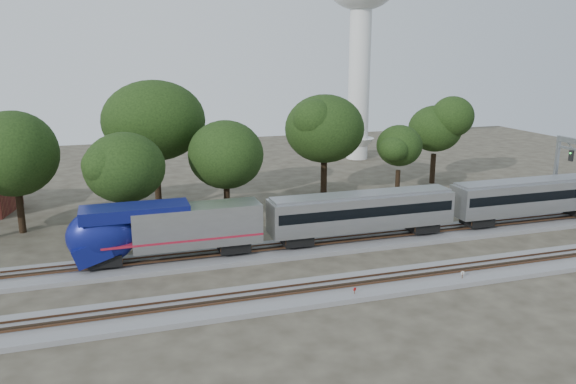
# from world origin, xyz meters

# --- Properties ---
(ground) EXTENTS (160.00, 160.00, 0.00)m
(ground) POSITION_xyz_m (0.00, 0.00, 0.00)
(ground) COLOR #383328
(ground) RESTS_ON ground
(track_far) EXTENTS (160.00, 5.00, 0.73)m
(track_far) POSITION_xyz_m (0.00, 6.00, 0.21)
(track_far) COLOR slate
(track_far) RESTS_ON ground
(track_near) EXTENTS (160.00, 5.00, 0.73)m
(track_near) POSITION_xyz_m (0.00, -4.00, 0.21)
(track_near) COLOR slate
(track_near) RESTS_ON ground
(switch_stand_red) EXTENTS (0.29, 0.13, 0.93)m
(switch_stand_red) POSITION_xyz_m (0.76, -5.68, 0.60)
(switch_stand_red) COLOR #512D19
(switch_stand_red) RESTS_ON ground
(switch_stand_white) EXTENTS (0.33, 0.06, 1.03)m
(switch_stand_white) POSITION_xyz_m (10.51, -5.52, 0.66)
(switch_stand_white) COLOR #512D19
(switch_stand_white) RESTS_ON ground
(switch_lever) EXTENTS (0.57, 0.44, 0.30)m
(switch_lever) POSITION_xyz_m (7.54, -5.36, 0.15)
(switch_lever) COLOR #512D19
(switch_lever) RESTS_ON ground
(water_tower) EXTENTS (13.14, 13.14, 36.38)m
(water_tower) POSITION_xyz_m (25.60, 48.69, 26.95)
(water_tower) COLOR silver
(water_tower) RESTS_ON ground
(tree_1) EXTENTS (8.59, 8.59, 12.11)m
(tree_1) POSITION_xyz_m (-25.91, 20.08, 8.43)
(tree_1) COLOR black
(tree_1) RESTS_ON ground
(tree_2) EXTENTS (7.62, 7.62, 10.74)m
(tree_2) POSITION_xyz_m (-15.25, 14.19, 7.47)
(tree_2) COLOR black
(tree_2) RESTS_ON ground
(tree_3) EXTENTS (11.06, 11.06, 15.59)m
(tree_3) POSITION_xyz_m (-11.45, 23.75, 10.87)
(tree_3) COLOR black
(tree_3) RESTS_ON ground
(tree_4) EXTENTS (7.89, 7.89, 11.12)m
(tree_4) POSITION_xyz_m (-4.59, 16.79, 7.74)
(tree_4) COLOR black
(tree_4) RESTS_ON ground
(tree_5) EXTENTS (9.13, 9.13, 12.87)m
(tree_5) POSITION_xyz_m (9.99, 24.85, 8.96)
(tree_5) COLOR black
(tree_5) RESTS_ON ground
(tree_6) EXTENTS (7.06, 7.06, 9.95)m
(tree_6) POSITION_xyz_m (18.75, 20.99, 6.92)
(tree_6) COLOR black
(tree_6) RESTS_ON ground
(tree_7) EXTENTS (8.08, 8.08, 11.39)m
(tree_7) POSITION_xyz_m (27.93, 27.43, 7.93)
(tree_7) COLOR black
(tree_7) RESTS_ON ground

